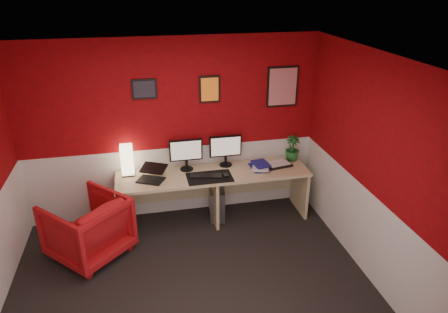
# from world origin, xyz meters

# --- Properties ---
(ground) EXTENTS (4.00, 3.50, 0.01)m
(ground) POSITION_xyz_m (0.00, 0.00, 0.00)
(ground) COLOR black
(ground) RESTS_ON ground
(ceiling) EXTENTS (4.00, 3.50, 0.01)m
(ceiling) POSITION_xyz_m (0.00, 0.00, 2.50)
(ceiling) COLOR white
(ceiling) RESTS_ON ground
(wall_back) EXTENTS (4.00, 0.01, 2.50)m
(wall_back) POSITION_xyz_m (0.00, 1.75, 1.25)
(wall_back) COLOR #9A090D
(wall_back) RESTS_ON ground
(wall_right) EXTENTS (0.01, 3.50, 2.50)m
(wall_right) POSITION_xyz_m (2.00, 0.00, 1.25)
(wall_right) COLOR #9A090D
(wall_right) RESTS_ON ground
(wainscot_back) EXTENTS (4.00, 0.01, 1.00)m
(wainscot_back) POSITION_xyz_m (0.00, 1.75, 0.50)
(wainscot_back) COLOR silver
(wainscot_back) RESTS_ON ground
(wainscot_right) EXTENTS (0.01, 3.50, 1.00)m
(wainscot_right) POSITION_xyz_m (2.00, 0.00, 0.50)
(wainscot_right) COLOR silver
(wainscot_right) RESTS_ON ground
(desk) EXTENTS (2.60, 0.65, 0.73)m
(desk) POSITION_xyz_m (0.50, 1.41, 0.36)
(desk) COLOR tan
(desk) RESTS_ON ground
(shoji_lamp) EXTENTS (0.16, 0.16, 0.40)m
(shoji_lamp) POSITION_xyz_m (-0.63, 1.59, 0.93)
(shoji_lamp) COLOR #FFE5B2
(shoji_lamp) RESTS_ON desk
(laptop) EXTENTS (0.40, 0.36, 0.22)m
(laptop) POSITION_xyz_m (-0.35, 1.35, 0.84)
(laptop) COLOR black
(laptop) RESTS_ON desk
(monitor_left) EXTENTS (0.45, 0.06, 0.58)m
(monitor_left) POSITION_xyz_m (0.16, 1.58, 1.02)
(monitor_left) COLOR black
(monitor_left) RESTS_ON desk
(monitor_right) EXTENTS (0.45, 0.06, 0.58)m
(monitor_right) POSITION_xyz_m (0.71, 1.61, 1.02)
(monitor_right) COLOR black
(monitor_right) RESTS_ON desk
(desk_mat) EXTENTS (0.60, 0.38, 0.01)m
(desk_mat) POSITION_xyz_m (0.42, 1.28, 0.73)
(desk_mat) COLOR black
(desk_mat) RESTS_ON desk
(keyboard) EXTENTS (0.44, 0.24, 0.02)m
(keyboard) POSITION_xyz_m (0.38, 1.32, 0.74)
(keyboard) COLOR black
(keyboard) RESTS_ON desk_mat
(mouse) EXTENTS (0.06, 0.10, 0.03)m
(mouse) POSITION_xyz_m (0.64, 1.25, 0.75)
(mouse) COLOR black
(mouse) RESTS_ON desk_mat
(book_bottom) EXTENTS (0.24, 0.31, 0.03)m
(book_bottom) POSITION_xyz_m (1.03, 1.40, 0.74)
(book_bottom) COLOR navy
(book_bottom) RESTS_ON desk
(book_middle) EXTENTS (0.32, 0.37, 0.02)m
(book_middle) POSITION_xyz_m (1.05, 1.42, 0.77)
(book_middle) COLOR silver
(book_middle) RESTS_ON book_bottom
(book_top) EXTENTS (0.24, 0.30, 0.03)m
(book_top) POSITION_xyz_m (1.06, 1.40, 0.79)
(book_top) COLOR navy
(book_top) RESTS_ON book_middle
(zen_tray) EXTENTS (0.39, 0.31, 0.03)m
(zen_tray) POSITION_xyz_m (1.43, 1.45, 0.74)
(zen_tray) COLOR black
(zen_tray) RESTS_ON desk
(potted_plant) EXTENTS (0.21, 0.21, 0.37)m
(potted_plant) POSITION_xyz_m (1.68, 1.58, 0.91)
(potted_plant) COLOR #19591E
(potted_plant) RESTS_ON desk
(pc_tower) EXTENTS (0.26, 0.47, 0.45)m
(pc_tower) POSITION_xyz_m (0.56, 1.49, 0.23)
(pc_tower) COLOR #99999E
(pc_tower) RESTS_ON ground
(armchair) EXTENTS (1.18, 1.18, 0.77)m
(armchair) POSITION_xyz_m (-1.15, 0.94, 0.38)
(armchair) COLOR red
(armchair) RESTS_ON ground
(art_left) EXTENTS (0.32, 0.02, 0.26)m
(art_left) POSITION_xyz_m (-0.33, 1.74, 1.85)
(art_left) COLOR black
(art_left) RESTS_ON wall_back
(art_center) EXTENTS (0.28, 0.02, 0.36)m
(art_center) POSITION_xyz_m (0.52, 1.74, 1.80)
(art_center) COLOR orange
(art_center) RESTS_ON wall_back
(art_right) EXTENTS (0.44, 0.02, 0.56)m
(art_right) POSITION_xyz_m (1.53, 1.74, 1.78)
(art_right) COLOR red
(art_right) RESTS_ON wall_back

